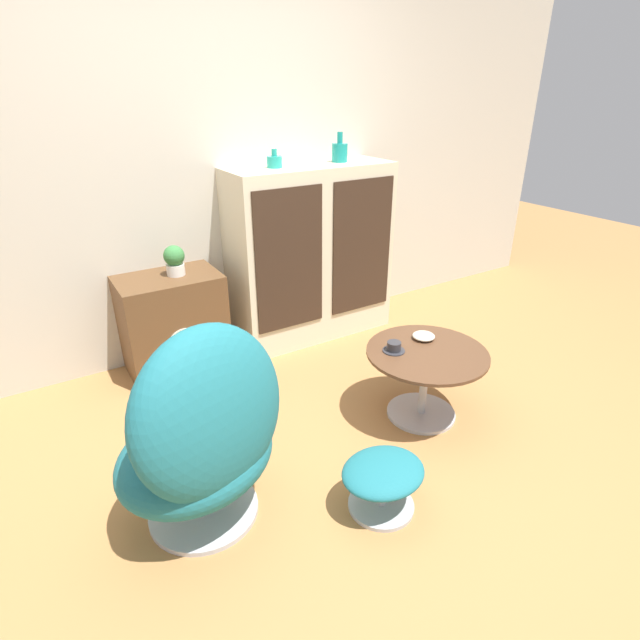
# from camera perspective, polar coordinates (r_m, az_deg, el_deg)

# --- Properties ---
(ground_plane) EXTENTS (12.00, 12.00, 0.00)m
(ground_plane) POSITION_cam_1_polar(r_m,az_deg,el_deg) (2.59, 3.52, -16.74)
(ground_plane) COLOR #A87542
(wall_back) EXTENTS (6.40, 0.06, 2.60)m
(wall_back) POSITION_cam_1_polar(r_m,az_deg,el_deg) (3.44, -12.92, 17.53)
(wall_back) COLOR beige
(wall_back) RESTS_ON ground_plane
(sideboard) EXTENTS (1.18, 0.44, 1.25)m
(sideboard) POSITION_cam_1_polar(r_m,az_deg,el_deg) (3.63, -1.03, 7.57)
(sideboard) COLOR beige
(sideboard) RESTS_ON ground_plane
(tv_console) EXTENTS (0.63, 0.42, 0.65)m
(tv_console) POSITION_cam_1_polar(r_m,az_deg,el_deg) (3.38, -16.39, -0.39)
(tv_console) COLOR brown
(tv_console) RESTS_ON ground_plane
(egg_chair) EXTENTS (0.87, 0.83, 0.97)m
(egg_chair) POSITION_cam_1_polar(r_m,az_deg,el_deg) (2.11, -13.14, -12.74)
(egg_chair) COLOR #B7B7BC
(egg_chair) RESTS_ON ground_plane
(ottoman) EXTENTS (0.38, 0.32, 0.25)m
(ottoman) POSITION_cam_1_polar(r_m,az_deg,el_deg) (2.31, 7.19, -17.37)
(ottoman) COLOR #B7B7BC
(ottoman) RESTS_ON ground_plane
(coffee_table) EXTENTS (0.66, 0.66, 0.42)m
(coffee_table) POSITION_cam_1_polar(r_m,az_deg,el_deg) (2.84, 11.94, -5.74)
(coffee_table) COLOR #B7B7BC
(coffee_table) RESTS_ON ground_plane
(vase_leftmost) EXTENTS (0.10, 0.10, 0.12)m
(vase_leftmost) POSITION_cam_1_polar(r_m,az_deg,el_deg) (3.36, -5.22, 17.61)
(vase_leftmost) COLOR teal
(vase_leftmost) RESTS_ON sideboard
(vase_inner_left) EXTENTS (0.11, 0.11, 0.20)m
(vase_inner_left) POSITION_cam_1_polar(r_m,az_deg,el_deg) (3.61, 2.27, 18.67)
(vase_inner_left) COLOR teal
(vase_inner_left) RESTS_ON sideboard
(potted_plant) EXTENTS (0.13, 0.13, 0.19)m
(potted_plant) POSITION_cam_1_polar(r_m,az_deg,el_deg) (3.24, -16.30, 6.62)
(potted_plant) COLOR silver
(potted_plant) RESTS_ON tv_console
(teacup) EXTENTS (0.12, 0.12, 0.05)m
(teacup) POSITION_cam_1_polar(r_m,az_deg,el_deg) (2.74, 8.45, -3.12)
(teacup) COLOR #2D2D33
(teacup) RESTS_ON coffee_table
(bowl) EXTENTS (0.13, 0.13, 0.04)m
(bowl) POSITION_cam_1_polar(r_m,az_deg,el_deg) (2.90, 11.76, -1.80)
(bowl) COLOR beige
(bowl) RESTS_ON coffee_table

